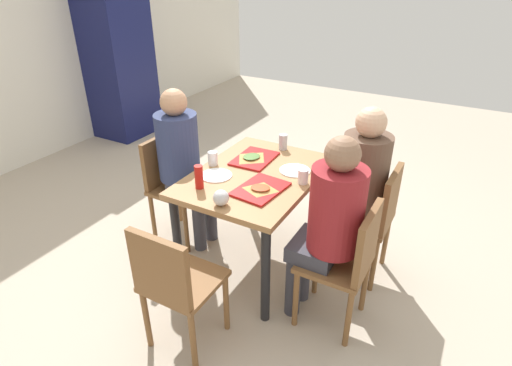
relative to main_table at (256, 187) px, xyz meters
The scene contains 21 objects.
ground_plane 0.67m from the main_table, ahead, with size 10.00×10.00×0.02m, color #B7A893.
main_table is the anchor object (origin of this frame).
chair_near_left 0.85m from the main_table, 109.48° to the right, with size 0.40×0.40×0.86m.
chair_near_right 0.85m from the main_table, 70.52° to the right, with size 0.40×0.40×0.86m.
chair_far_side 0.80m from the main_table, 90.00° to the left, with size 0.40×0.40×0.86m.
chair_left_end 0.95m from the main_table, behind, with size 0.40×0.40×0.86m.
person_in_red 0.71m from the main_table, 113.30° to the right, with size 0.32×0.42×1.27m.
person_in_brown_jacket 0.71m from the main_table, 66.70° to the right, with size 0.32×0.42×1.27m.
person_far_side 0.65m from the main_table, 90.00° to the left, with size 0.32×0.42×1.27m.
tray_red_near 0.27m from the main_table, 144.08° to the right, with size 0.36×0.26×0.02m, color #B21414.
tray_red_far 0.26m from the main_table, 31.84° to the left, with size 0.36×0.26×0.02m, color #B21414.
paper_plate_center 0.30m from the main_table, 126.98° to the left, with size 0.22×0.22×0.01m, color white.
paper_plate_near_edge 0.30m from the main_table, 53.02° to the right, with size 0.22×0.22×0.01m, color white.
pizza_slice_a 0.29m from the main_table, 144.77° to the right, with size 0.19×0.21×0.02m.
pizza_slice_b 0.26m from the main_table, 37.83° to the left, with size 0.22×0.20×0.02m.
plastic_cup_a 0.38m from the main_table, 94.64° to the left, with size 0.07×0.07×0.10m, color white.
plastic_cup_b 0.38m from the main_table, 85.36° to the right, with size 0.07×0.07×0.10m, color white.
soda_can 0.50m from the main_table, ahead, with size 0.07×0.07×0.12m, color #B7BCC6.
condiment_bottle 0.46m from the main_table, 148.49° to the left, with size 0.06×0.06×0.16m, color red.
foil_bundle 0.50m from the main_table, behind, with size 0.10×0.10×0.10m, color silver.
drink_fridge 3.27m from the main_table, 61.13° to the left, with size 0.70×0.60×1.90m, color #14194C.
Camera 1 is at (-2.28, -1.27, 2.09)m, focal length 29.35 mm.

